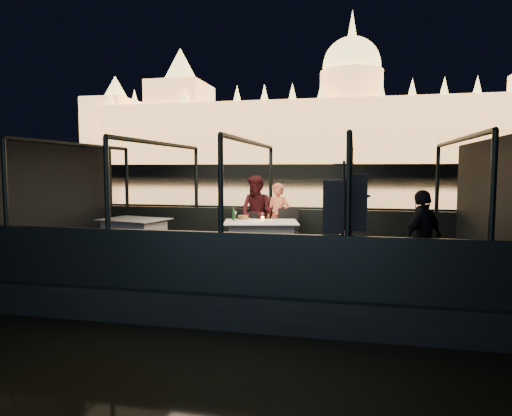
% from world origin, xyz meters
% --- Properties ---
extents(river_water, '(500.00, 500.00, 0.00)m').
position_xyz_m(river_water, '(0.00, 80.00, 0.00)').
color(river_water, black).
rests_on(river_water, ground).
extents(boat_hull, '(8.60, 4.40, 1.00)m').
position_xyz_m(boat_hull, '(0.00, 0.00, 0.00)').
color(boat_hull, black).
rests_on(boat_hull, river_water).
extents(boat_deck, '(8.00, 4.00, 0.04)m').
position_xyz_m(boat_deck, '(0.00, 0.00, 0.48)').
color(boat_deck, black).
rests_on(boat_deck, boat_hull).
extents(gunwale_port, '(8.00, 0.08, 0.90)m').
position_xyz_m(gunwale_port, '(0.00, 2.00, 0.95)').
color(gunwale_port, black).
rests_on(gunwale_port, boat_deck).
extents(gunwale_starboard, '(8.00, 0.08, 0.90)m').
position_xyz_m(gunwale_starboard, '(0.00, -2.00, 0.95)').
color(gunwale_starboard, black).
rests_on(gunwale_starboard, boat_deck).
extents(cabin_glass_port, '(8.00, 0.02, 1.40)m').
position_xyz_m(cabin_glass_port, '(0.00, 2.00, 2.10)').
color(cabin_glass_port, '#99B2B2').
rests_on(cabin_glass_port, gunwale_port).
extents(cabin_glass_starboard, '(8.00, 0.02, 1.40)m').
position_xyz_m(cabin_glass_starboard, '(0.00, -2.00, 2.10)').
color(cabin_glass_starboard, '#99B2B2').
rests_on(cabin_glass_starboard, gunwale_starboard).
extents(cabin_roof_glass, '(8.00, 4.00, 0.02)m').
position_xyz_m(cabin_roof_glass, '(0.00, 0.00, 2.80)').
color(cabin_roof_glass, '#99B2B2').
rests_on(cabin_roof_glass, boat_deck).
extents(end_wall_fore, '(0.02, 4.00, 2.30)m').
position_xyz_m(end_wall_fore, '(-4.00, 0.00, 1.65)').
color(end_wall_fore, black).
rests_on(end_wall_fore, boat_deck).
extents(end_wall_aft, '(0.02, 4.00, 2.30)m').
position_xyz_m(end_wall_aft, '(4.00, 0.00, 1.65)').
color(end_wall_aft, black).
rests_on(end_wall_aft, boat_deck).
extents(canopy_ribs, '(8.00, 4.00, 2.30)m').
position_xyz_m(canopy_ribs, '(0.00, 0.00, 1.65)').
color(canopy_ribs, black).
rests_on(canopy_ribs, boat_deck).
extents(embankment, '(400.00, 140.00, 6.00)m').
position_xyz_m(embankment, '(0.00, 210.00, 1.00)').
color(embankment, '#423D33').
rests_on(embankment, ground).
extents(parliament_building, '(220.00, 32.00, 60.00)m').
position_xyz_m(parliament_building, '(0.00, 175.00, 29.00)').
color(parliament_building, '#F2D18C').
rests_on(parliament_building, embankment).
extents(dining_table_central, '(1.64, 1.34, 0.77)m').
position_xyz_m(dining_table_central, '(0.07, 0.55, 0.89)').
color(dining_table_central, silver).
rests_on(dining_table_central, boat_deck).
extents(dining_table_aft, '(1.56, 1.28, 0.73)m').
position_xyz_m(dining_table_aft, '(-2.83, 0.86, 0.89)').
color(dining_table_aft, silver).
rests_on(dining_table_aft, boat_deck).
extents(chair_port_left, '(0.51, 0.51, 0.84)m').
position_xyz_m(chair_port_left, '(-0.37, 1.31, 0.95)').
color(chair_port_left, black).
rests_on(chair_port_left, boat_deck).
extents(chair_port_right, '(0.59, 0.59, 0.96)m').
position_xyz_m(chair_port_right, '(0.49, 1.23, 0.95)').
color(chair_port_right, black).
rests_on(chair_port_right, boat_deck).
extents(coat_stand, '(0.63, 0.56, 1.92)m').
position_xyz_m(coat_stand, '(1.73, -1.75, 1.40)').
color(coat_stand, black).
rests_on(coat_stand, boat_deck).
extents(person_woman_coral, '(0.62, 0.49, 1.51)m').
position_xyz_m(person_woman_coral, '(0.25, 1.52, 1.25)').
color(person_woman_coral, '#F07457').
rests_on(person_woman_coral, boat_deck).
extents(person_man_maroon, '(0.98, 0.89, 1.67)m').
position_xyz_m(person_man_maroon, '(-0.24, 1.58, 1.25)').
color(person_man_maroon, '#3A1015').
rests_on(person_man_maroon, boat_deck).
extents(passenger_stripe, '(0.59, 1.04, 1.60)m').
position_xyz_m(passenger_stripe, '(1.83, -1.06, 1.35)').
color(passenger_stripe, white).
rests_on(passenger_stripe, boat_deck).
extents(passenger_dark, '(0.87, 0.91, 1.51)m').
position_xyz_m(passenger_dark, '(2.89, -1.16, 1.35)').
color(passenger_dark, black).
rests_on(passenger_dark, boat_deck).
extents(wine_bottle, '(0.08, 0.08, 0.29)m').
position_xyz_m(wine_bottle, '(-0.53, 0.66, 1.42)').
color(wine_bottle, '#13351C').
rests_on(wine_bottle, dining_table_central).
extents(bread_basket, '(0.26, 0.26, 0.09)m').
position_xyz_m(bread_basket, '(-0.38, 0.88, 1.31)').
color(bread_basket, brown).
rests_on(bread_basket, dining_table_central).
extents(amber_candle, '(0.07, 0.07, 0.08)m').
position_xyz_m(amber_candle, '(0.06, 0.78, 1.31)').
color(amber_candle, orange).
rests_on(amber_candle, dining_table_central).
extents(plate_near, '(0.26, 0.26, 0.01)m').
position_xyz_m(plate_near, '(0.25, 0.53, 1.27)').
color(plate_near, white).
rests_on(plate_near, dining_table_central).
extents(plate_far, '(0.28, 0.28, 0.01)m').
position_xyz_m(plate_far, '(-0.33, 0.94, 1.27)').
color(plate_far, white).
rests_on(plate_far, dining_table_central).
extents(wine_glass_white, '(0.07, 0.07, 0.20)m').
position_xyz_m(wine_glass_white, '(-0.47, 0.58, 1.36)').
color(wine_glass_white, silver).
rests_on(wine_glass_white, dining_table_central).
extents(wine_glass_red, '(0.08, 0.08, 0.20)m').
position_xyz_m(wine_glass_red, '(0.25, 0.97, 1.36)').
color(wine_glass_red, white).
rests_on(wine_glass_red, dining_table_central).
extents(wine_glass_empty, '(0.08, 0.08, 0.17)m').
position_xyz_m(wine_glass_empty, '(0.10, 0.55, 1.36)').
color(wine_glass_empty, white).
rests_on(wine_glass_empty, dining_table_central).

